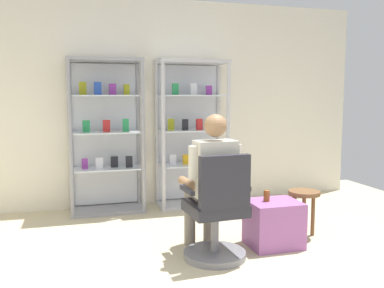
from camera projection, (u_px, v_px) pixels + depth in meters
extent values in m
cube|color=silver|center=(146.00, 103.00, 5.50)|extent=(6.00, 0.10, 2.70)
cylinder|color=gray|center=(70.00, 139.00, 4.80)|extent=(0.05, 0.05, 1.90)
cylinder|color=gray|center=(143.00, 137.00, 5.03)|extent=(0.05, 0.05, 1.90)
cylinder|color=gray|center=(71.00, 136.00, 5.18)|extent=(0.05, 0.05, 1.90)
cylinder|color=gray|center=(138.00, 134.00, 5.41)|extent=(0.05, 0.05, 1.90)
cube|color=gray|center=(105.00, 60.00, 5.00)|extent=(0.90, 0.45, 0.04)
cube|color=gray|center=(108.00, 210.00, 5.21)|extent=(0.90, 0.45, 0.04)
cube|color=silver|center=(105.00, 135.00, 5.31)|extent=(0.84, 0.02, 1.80)
cube|color=silver|center=(107.00, 168.00, 5.15)|extent=(0.82, 0.39, 0.02)
cube|color=purple|center=(85.00, 164.00, 5.08)|extent=(0.07, 0.05, 0.12)
cube|color=silver|center=(99.00, 163.00, 5.10)|extent=(0.09, 0.05, 0.13)
cube|color=black|center=(114.00, 162.00, 5.19)|extent=(0.09, 0.03, 0.14)
cube|color=black|center=(129.00, 162.00, 5.18)|extent=(0.09, 0.03, 0.14)
cube|color=silver|center=(106.00, 132.00, 5.10)|extent=(0.82, 0.39, 0.02)
cube|color=#268C4C|center=(86.00, 126.00, 5.03)|extent=(0.09, 0.04, 0.14)
cube|color=red|center=(107.00, 126.00, 5.10)|extent=(0.09, 0.04, 0.14)
cube|color=#268C4C|center=(126.00, 125.00, 5.13)|extent=(0.08, 0.05, 0.16)
cube|color=silver|center=(105.00, 96.00, 5.05)|extent=(0.82, 0.39, 0.02)
cube|color=#999919|center=(83.00, 88.00, 4.99)|extent=(0.09, 0.05, 0.16)
cube|color=#264CB2|center=(98.00, 88.00, 4.99)|extent=(0.09, 0.05, 0.16)
cube|color=purple|center=(113.00, 89.00, 5.09)|extent=(0.09, 0.05, 0.14)
cube|color=#999919|center=(127.00, 90.00, 5.14)|extent=(0.07, 0.04, 0.13)
cylinder|color=#B7B7BC|center=(163.00, 136.00, 5.10)|extent=(0.05, 0.05, 1.90)
cylinder|color=#B7B7BC|center=(228.00, 135.00, 5.33)|extent=(0.05, 0.05, 1.90)
cylinder|color=#B7B7BC|center=(157.00, 134.00, 5.48)|extent=(0.05, 0.05, 1.90)
cylinder|color=#B7B7BC|center=(218.00, 132.00, 5.71)|extent=(0.05, 0.05, 1.90)
cube|color=#B7B7BC|center=(192.00, 62.00, 5.30)|extent=(0.90, 0.45, 0.04)
cube|color=#B7B7BC|center=(192.00, 204.00, 5.51)|extent=(0.90, 0.45, 0.04)
cube|color=silver|center=(188.00, 133.00, 5.61)|extent=(0.84, 0.02, 1.80)
cube|color=silver|center=(192.00, 164.00, 5.45)|extent=(0.82, 0.39, 0.02)
cube|color=silver|center=(173.00, 160.00, 5.36)|extent=(0.09, 0.04, 0.13)
cube|color=gold|center=(185.00, 159.00, 5.42)|extent=(0.07, 0.04, 0.13)
cube|color=#999919|center=(199.00, 159.00, 5.45)|extent=(0.08, 0.04, 0.14)
cube|color=purple|center=(211.00, 159.00, 5.50)|extent=(0.08, 0.04, 0.12)
cube|color=silver|center=(192.00, 130.00, 5.40)|extent=(0.82, 0.39, 0.02)
cube|color=#999919|center=(171.00, 124.00, 5.35)|extent=(0.09, 0.06, 0.14)
cube|color=black|center=(185.00, 125.00, 5.35)|extent=(0.08, 0.04, 0.14)
cube|color=red|center=(199.00, 124.00, 5.38)|extent=(0.08, 0.06, 0.14)
cube|color=gold|center=(212.00, 124.00, 5.47)|extent=(0.07, 0.04, 0.13)
cube|color=silver|center=(192.00, 96.00, 5.35)|extent=(0.82, 0.39, 0.02)
cube|color=#268C4C|center=(175.00, 89.00, 5.25)|extent=(0.08, 0.05, 0.15)
cube|color=silver|center=(193.00, 89.00, 5.32)|extent=(0.09, 0.04, 0.15)
cube|color=purple|center=(209.00, 90.00, 5.43)|extent=(0.07, 0.04, 0.12)
cylinder|color=slate|center=(215.00, 254.00, 3.72)|extent=(0.56, 0.56, 0.06)
cylinder|color=slate|center=(215.00, 232.00, 3.70)|extent=(0.07, 0.07, 0.41)
cube|color=#26262D|center=(215.00, 208.00, 3.67)|extent=(0.51, 0.51, 0.10)
cube|color=#26262D|center=(225.00, 182.00, 3.44)|extent=(0.44, 0.10, 0.45)
cube|color=#26262D|center=(242.00, 186.00, 3.73)|extent=(0.06, 0.30, 0.04)
cube|color=#26262D|center=(187.00, 190.00, 3.57)|extent=(0.06, 0.30, 0.04)
cylinder|color=slate|center=(217.00, 191.00, 3.88)|extent=(0.16, 0.41, 0.14)
cylinder|color=slate|center=(209.00, 214.00, 4.10)|extent=(0.11, 0.11, 0.56)
cylinder|color=slate|center=(197.00, 193.00, 3.82)|extent=(0.16, 0.41, 0.14)
cylinder|color=slate|center=(190.00, 216.00, 4.04)|extent=(0.11, 0.11, 0.56)
cube|color=beige|center=(215.00, 169.00, 3.63)|extent=(0.37, 0.24, 0.50)
sphere|color=#99704C|center=(215.00, 126.00, 3.59)|extent=(0.20, 0.20, 0.20)
cylinder|color=beige|center=(236.00, 160.00, 3.69)|extent=(0.09, 0.09, 0.28)
cylinder|color=#99704C|center=(228.00, 180.00, 3.88)|extent=(0.10, 0.30, 0.08)
cylinder|color=beige|center=(194.00, 162.00, 3.56)|extent=(0.09, 0.09, 0.28)
cylinder|color=#99704C|center=(187.00, 183.00, 3.75)|extent=(0.10, 0.30, 0.08)
cube|color=#9E599E|center=(274.00, 224.00, 4.00)|extent=(0.49, 0.41, 0.44)
cylinder|color=brown|center=(267.00, 196.00, 3.97)|extent=(0.06, 0.06, 0.11)
cylinder|color=brown|center=(304.00, 193.00, 4.25)|extent=(0.32, 0.32, 0.04)
cylinder|color=brown|center=(313.00, 215.00, 4.30)|extent=(0.04, 0.04, 0.44)
cylinder|color=brown|center=(294.00, 213.00, 4.35)|extent=(0.04, 0.04, 0.44)
cylinder|color=brown|center=(304.00, 219.00, 4.17)|extent=(0.04, 0.04, 0.44)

